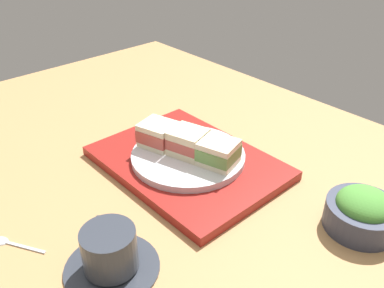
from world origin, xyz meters
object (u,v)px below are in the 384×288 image
object	(u,v)px
salad_bowl	(363,212)
coffee_cup	(110,253)
sandwich_near	(219,153)
sandwich_plate	(188,156)
sandwich_far	(160,133)
sandwich_middle	(188,142)
teaspoon	(7,242)

from	to	relation	value
salad_bowl	coffee_cup	world-z (taller)	same
sandwich_near	salad_bowl	bearing A→B (deg)	-163.81
sandwich_plate	salad_bowl	size ratio (longest dim) A/B	1.91
sandwich_plate	sandwich_far	xyz separation A→B (cm)	(6.71, 1.94, 3.24)
sandwich_far	salad_bowl	world-z (taller)	sandwich_far
coffee_cup	salad_bowl	bearing A→B (deg)	-119.47
sandwich_near	sandwich_plate	bearing A→B (deg)	16.13
sandwich_near	sandwich_middle	size ratio (longest dim) A/B	1.01
sandwich_near	sandwich_middle	xyz separation A→B (cm)	(6.71, 1.94, 0.15)
sandwich_plate	salad_bowl	xyz separation A→B (cm)	(-33.14, -9.62, 0.62)
sandwich_far	coffee_cup	world-z (taller)	sandwich_far
sandwich_plate	teaspoon	bearing A→B (deg)	84.70
sandwich_far	teaspoon	xyz separation A→B (cm)	(-3.32, 34.63, -5.58)
sandwich_far	coffee_cup	xyz separation A→B (cm)	(-19.28, 24.84, -2.67)
sandwich_middle	salad_bowl	bearing A→B (deg)	-163.82
sandwich_middle	sandwich_far	distance (cm)	6.99
sandwich_middle	teaspoon	distance (cm)	37.16
sandwich_plate	sandwich_near	world-z (taller)	sandwich_near
sandwich_far	sandwich_middle	bearing A→B (deg)	-163.87
salad_bowl	coffee_cup	size ratio (longest dim) A/B	0.84
sandwich_middle	coffee_cup	distance (cm)	29.71
sandwich_far	coffee_cup	size ratio (longest dim) A/B	0.59
sandwich_middle	sandwich_plate	bearing A→B (deg)	-90.00
sandwich_far	salad_bowl	xyz separation A→B (cm)	(-39.85, -11.56, -2.62)
sandwich_plate	coffee_cup	xyz separation A→B (cm)	(-12.57, 26.78, 0.57)
sandwich_near	sandwich_middle	world-z (taller)	sandwich_middle
sandwich_plate	salad_bowl	world-z (taller)	salad_bowl
sandwich_middle	salad_bowl	distance (cm)	34.61
sandwich_plate	sandwich_middle	bearing A→B (deg)	90.00
coffee_cup	sandwich_far	bearing A→B (deg)	-52.18
sandwich_plate	sandwich_far	world-z (taller)	sandwich_far
salad_bowl	coffee_cup	distance (cm)	41.81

